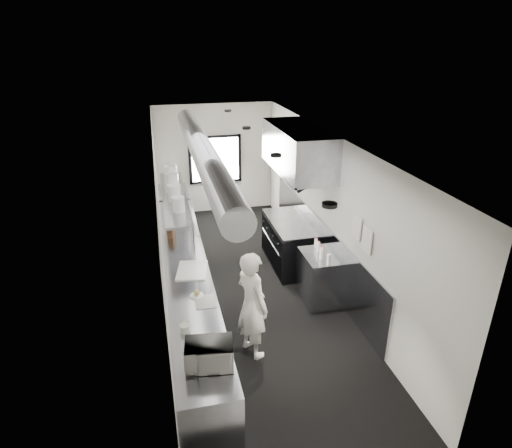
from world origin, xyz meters
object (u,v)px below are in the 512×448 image
squeeze_bottle_b (321,255)px  far_work_table (174,208)px  knife_block (171,230)px  exhaust_hood (297,149)px  plate_stack_d (171,174)px  squeeze_bottle_e (316,243)px  bottle_station (321,278)px  plate_stack_c (172,183)px  prep_counter (188,288)px  plate_stack_a (178,204)px  pass_shelf (175,197)px  range (291,243)px  small_plate (197,296)px  deli_tub_a (192,342)px  cutting_board (192,270)px  deli_tub_b (185,328)px  microwave (209,354)px  plate_stack_b (174,193)px  squeeze_bottle_d (318,247)px  squeeze_bottle_c (321,252)px  squeeze_bottle_a (329,259)px  line_cook (252,305)px

squeeze_bottle_b → far_work_table: bearing=118.8°
knife_block → exhaust_hood: bearing=18.4°
far_work_table → knife_block: 2.62m
plate_stack_d → squeeze_bottle_e: (2.35, -2.14, -0.78)m
bottle_station → plate_stack_c: plate_stack_c is taller
prep_counter → knife_block: size_ratio=24.32×
knife_block → prep_counter: bearing=-64.5°
plate_stack_a → squeeze_bottle_b: plate_stack_a is taller
pass_shelf → squeeze_bottle_b: size_ratio=18.29×
pass_shelf → range: pass_shelf is taller
range → knife_block: size_ratio=6.49×
range → pass_shelf: bearing=172.3°
exhaust_hood → small_plate: bearing=-134.9°
deli_tub_a → cutting_board: size_ratio=0.24×
exhaust_hood → plate_stack_d: exhaust_hood is taller
deli_tub_b → plate_stack_c: size_ratio=0.37×
deli_tub_a → knife_block: 3.19m
microwave → cutting_board: 2.19m
plate_stack_b → pass_shelf: bearing=87.2°
microwave → squeeze_bottle_d: size_ratio=2.74×
deli_tub_a → squeeze_bottle_c: 2.95m
small_plate → squeeze_bottle_d: (2.19, 0.91, 0.08)m
cutting_board → plate_stack_a: bearing=96.0°
squeeze_bottle_b → plate_stack_c: bearing=137.9°
plate_stack_d → squeeze_bottle_b: plate_stack_d is taller
squeeze_bottle_a → bottle_station: bearing=84.0°
prep_counter → bottle_station: size_ratio=6.67×
deli_tub_a → plate_stack_c: bearing=89.5°
line_cook → microwave: (-0.76, -1.15, 0.22)m
deli_tub_a → line_cook: bearing=40.2°
exhaust_hood → pass_shelf: size_ratio=0.73×
plate_stack_b → far_work_table: bearing=88.7°
plate_stack_d → knife_block: bearing=-95.3°
pass_shelf → knife_block: bearing=-110.0°
pass_shelf → deli_tub_a: 3.59m
far_work_table → small_plate: (0.08, -4.67, 0.46)m
plate_stack_d → squeeze_bottle_e: plate_stack_d is taller
plate_stack_a → squeeze_bottle_c: (2.27, -0.93, -0.72)m
line_cook → squeeze_bottle_c: line_cook is taller
squeeze_bottle_d → line_cook: bearing=-140.3°
range → squeeze_bottle_e: bearing=-84.8°
range → knife_block: bearing=-178.8°
deli_tub_b → plate_stack_a: 2.54m
bottle_station → plate_stack_d: (-2.37, 2.45, 1.31)m
deli_tub_a → deli_tub_b: bearing=100.1°
prep_counter → cutting_board: size_ratio=9.85×
far_work_table → plate_stack_b: size_ratio=4.00×
prep_counter → plate_stack_b: size_ratio=19.98×
prep_counter → small_plate: (0.08, -0.97, 0.46)m
range → cutting_board: size_ratio=2.63×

